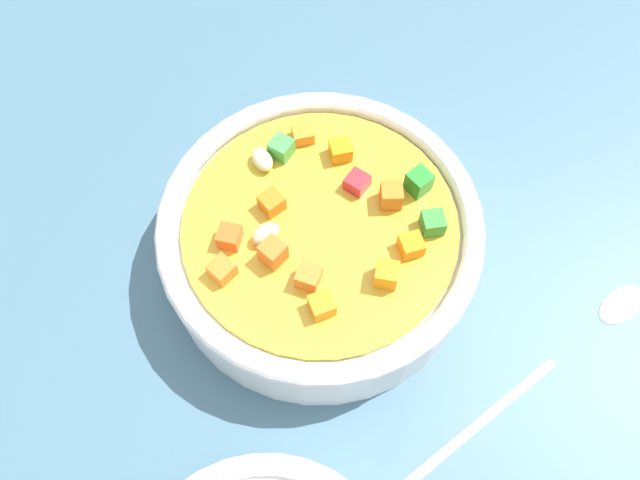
# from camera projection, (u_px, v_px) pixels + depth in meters

# --- Properties ---
(ground_plane) EXTENTS (1.40, 1.40, 0.02)m
(ground_plane) POSITION_uv_depth(u_px,v_px,m) (320.00, 263.00, 0.46)
(ground_plane) COLOR #42667A
(soup_bowl_main) EXTENTS (0.21, 0.21, 0.06)m
(soup_bowl_main) POSITION_uv_depth(u_px,v_px,m) (320.00, 238.00, 0.42)
(soup_bowl_main) COLOR white
(soup_bowl_main) RESTS_ON ground_plane
(spoon) EXTENTS (0.22, 0.03, 0.01)m
(spoon) POSITION_uv_depth(u_px,v_px,m) (553.00, 362.00, 0.41)
(spoon) COLOR silver
(spoon) RESTS_ON ground_plane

